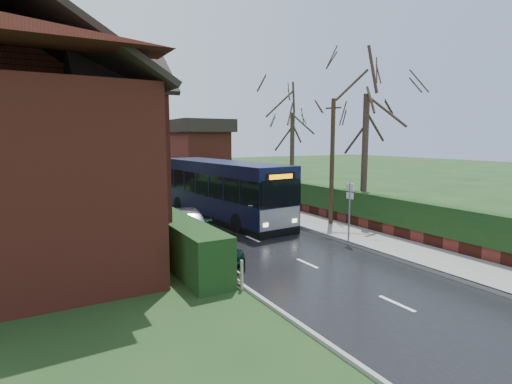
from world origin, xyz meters
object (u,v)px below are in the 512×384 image
bus (222,190)px  telegraph_pole (332,163)px  brick_house (17,140)px  car_green (208,245)px  car_silver (187,226)px  bus_stop_sign (350,204)px

bus → telegraph_pole: bearing=-53.7°
brick_house → telegraph_pole: 13.78m
car_green → telegraph_pole: bearing=22.9°
brick_house → car_silver: brick_house is taller
bus → car_green: bearing=-124.1°
brick_house → car_green: bearing=-38.6°
bus_stop_sign → telegraph_pole: (1.60, 3.06, 1.50)m
brick_house → bus_stop_sign: brick_house is taller
brick_house → bus_stop_sign: bearing=-24.4°
bus → telegraph_pole: (4.00, -4.48, 1.65)m
bus_stop_sign → brick_house: bearing=152.1°
bus_stop_sign → telegraph_pole: size_ratio=0.41×
car_silver → bus_stop_sign: bus_stop_sign is taller
bus → telegraph_pole: size_ratio=1.67×
brick_house → telegraph_pole: brick_house is taller
bus_stop_sign → telegraph_pole: bearing=58.9°
car_green → bus: bearing=67.6°
brick_house → bus: (9.54, 2.14, -2.80)m
brick_house → telegraph_pole: bearing=-9.8°
car_green → car_silver: bearing=93.9°
bus → car_silver: size_ratio=2.35×
bus → car_silver: (-3.60, -4.25, -0.81)m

